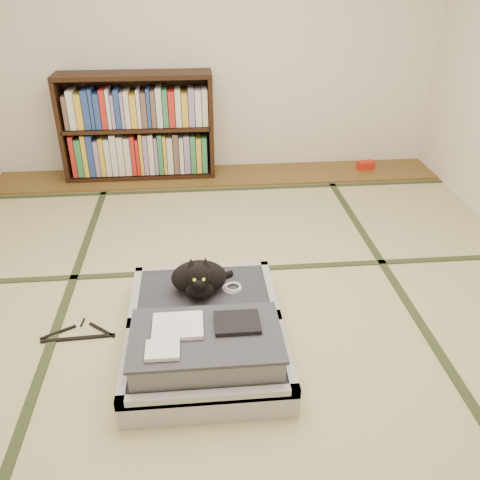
{
  "coord_description": "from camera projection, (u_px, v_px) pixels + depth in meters",
  "views": [
    {
      "loc": [
        -0.2,
        -2.36,
        1.78
      ],
      "look_at": [
        0.05,
        0.35,
        0.25
      ],
      "focal_mm": 38.0,
      "sensor_mm": 36.0,
      "label": 1
    }
  ],
  "objects": [
    {
      "name": "suitcase",
      "position": [
        205.0,
        334.0,
        2.56
      ],
      "size": [
        0.79,
        1.05,
        0.31
      ],
      "color": "#ACACB1",
      "rests_on": "floor"
    },
    {
      "name": "cat",
      "position": [
        199.0,
        278.0,
        2.74
      ],
      "size": [
        0.35,
        0.35,
        0.28
      ],
      "color": "black",
      "rests_on": "suitcase"
    },
    {
      "name": "floor",
      "position": [
        237.0,
        307.0,
        2.94
      ],
      "size": [
        4.5,
        4.5,
        0.0
      ],
      "primitive_type": "plane",
      "color": "#C1BB81",
      "rests_on": "ground"
    },
    {
      "name": "red_item",
      "position": [
        366.0,
        165.0,
        4.79
      ],
      "size": [
        0.17,
        0.12,
        0.07
      ],
      "primitive_type": "cube",
      "rotation": [
        0.0,
        0.0,
        0.21
      ],
      "color": "red",
      "rests_on": "wood_strip"
    },
    {
      "name": "bookcase",
      "position": [
        138.0,
        129.0,
        4.46
      ],
      "size": [
        1.32,
        0.3,
        0.92
      ],
      "color": "black",
      "rests_on": "wood_strip"
    },
    {
      "name": "room_shell",
      "position": [
        236.0,
        39.0,
        2.22
      ],
      "size": [
        4.5,
        4.5,
        4.5
      ],
      "color": "white",
      "rests_on": "ground"
    },
    {
      "name": "hanger",
      "position": [
        79.0,
        334.0,
        2.72
      ],
      "size": [
        0.4,
        0.19,
        0.01
      ],
      "color": "black",
      "rests_on": "floor"
    },
    {
      "name": "wood_strip",
      "position": [
        218.0,
        176.0,
        4.67
      ],
      "size": [
        4.0,
        0.5,
        0.02
      ],
      "primitive_type": "cube",
      "color": "brown",
      "rests_on": "ground"
    },
    {
      "name": "tatami_borders",
      "position": [
        231.0,
        262.0,
        3.37
      ],
      "size": [
        4.0,
        4.5,
        0.01
      ],
      "color": "#2D381E",
      "rests_on": "ground"
    },
    {
      "name": "cable_coil",
      "position": [
        232.0,
        288.0,
        2.83
      ],
      "size": [
        0.11,
        0.11,
        0.03
      ],
      "color": "white",
      "rests_on": "suitcase"
    }
  ]
}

